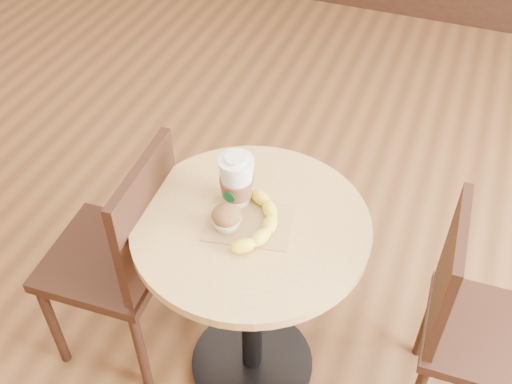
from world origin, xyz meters
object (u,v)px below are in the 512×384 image
cafe_table (251,273)px  muffin (226,218)px  chair_left (123,253)px  chair_right (471,321)px  coffee_cup (237,182)px  banana (251,219)px

cafe_table → muffin: size_ratio=8.95×
chair_left → muffin: chair_left is taller
cafe_table → muffin: bearing=-138.9°
chair_right → coffee_cup: (-0.73, -0.05, 0.37)m
coffee_cup → banana: 0.11m
chair_right → muffin: bearing=100.4°
chair_right → banana: bearing=98.3°
cafe_table → coffee_cup: coffee_cup is taller
cafe_table → muffin: 0.27m
chair_left → muffin: bearing=86.9°
cafe_table → chair_left: chair_left is taller
banana → cafe_table: bearing=93.3°
cafe_table → chair_right: (0.66, 0.11, -0.07)m
chair_left → chair_right: 1.10m
cafe_table → chair_right: bearing=9.6°
muffin → coffee_cup: bearing=97.3°
muffin → banana: (0.06, 0.04, -0.02)m
coffee_cup → chair_left: bearing=-159.5°
cafe_table → chair_right: 0.67m
cafe_table → chair_left: 0.43m
chair_right → banana: 0.74m
chair_left → banana: chair_left is taller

